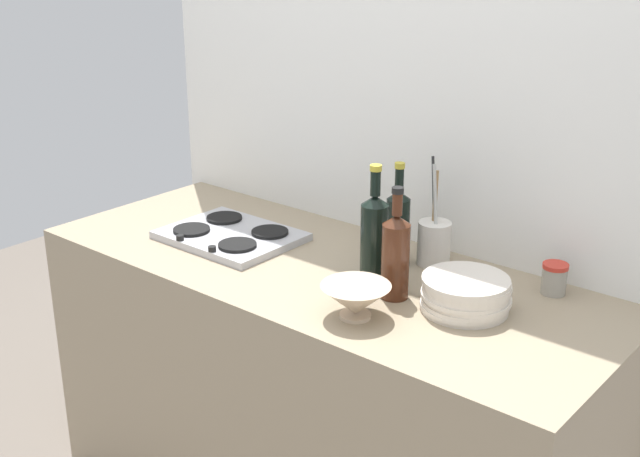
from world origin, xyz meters
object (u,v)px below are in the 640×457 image
at_px(wine_bottle_mid_right, 396,254).
at_px(mixing_bowl, 356,300).
at_px(plate_stack, 466,294).
at_px(utensil_crock, 434,241).
at_px(condiment_jar_front, 554,278).
at_px(wine_bottle_leftmost, 374,236).
at_px(wine_bottle_mid_left, 398,225).
at_px(stovetop_hob, 231,235).

height_order(wine_bottle_mid_right, mixing_bowl, wine_bottle_mid_right).
bearing_deg(plate_stack, utensil_crock, 137.53).
bearing_deg(utensil_crock, wine_bottle_mid_right, -80.51).
height_order(plate_stack, mixing_bowl, plate_stack).
distance_m(utensil_crock, condiment_jar_front, 0.37).
relative_size(mixing_bowl, utensil_crock, 0.58).
xyz_separation_m(wine_bottle_mid_right, mixing_bowl, (-0.01, -0.16, -0.08)).
xyz_separation_m(wine_bottle_leftmost, wine_bottle_mid_left, (-0.02, 0.15, -0.01)).
bearing_deg(utensil_crock, plate_stack, -42.47).
relative_size(wine_bottle_leftmost, wine_bottle_mid_right, 1.09).
xyz_separation_m(wine_bottle_leftmost, utensil_crock, (0.06, 0.21, -0.06)).
bearing_deg(condiment_jar_front, plate_stack, -118.05).
height_order(wine_bottle_leftmost, mixing_bowl, wine_bottle_leftmost).
relative_size(stovetop_hob, wine_bottle_mid_right, 1.33).
distance_m(stovetop_hob, wine_bottle_mid_left, 0.56).
relative_size(wine_bottle_mid_left, wine_bottle_mid_right, 1.00).
bearing_deg(plate_stack, mixing_bowl, -132.38).
bearing_deg(condiment_jar_front, wine_bottle_mid_left, -167.61).
bearing_deg(utensil_crock, mixing_bowl, -85.01).
relative_size(mixing_bowl, condiment_jar_front, 2.10).
bearing_deg(condiment_jar_front, stovetop_hob, -164.03).
bearing_deg(wine_bottle_leftmost, wine_bottle_mid_right, -25.24).
bearing_deg(wine_bottle_mid_left, wine_bottle_leftmost, -81.49).
relative_size(plate_stack, mixing_bowl, 1.29).
height_order(stovetop_hob, condiment_jar_front, condiment_jar_front).
distance_m(wine_bottle_mid_left, wine_bottle_mid_right, 0.24).
height_order(stovetop_hob, utensil_crock, utensil_crock).
distance_m(mixing_bowl, condiment_jar_front, 0.57).
distance_m(stovetop_hob, mixing_bowl, 0.67).
bearing_deg(plate_stack, stovetop_hob, -177.88).
xyz_separation_m(stovetop_hob, wine_bottle_mid_right, (0.65, -0.02, 0.11)).
xyz_separation_m(wine_bottle_leftmost, wine_bottle_mid_right, (0.11, -0.05, -0.01)).
relative_size(stovetop_hob, condiment_jar_front, 4.77).
height_order(stovetop_hob, mixing_bowl, mixing_bowl).
xyz_separation_m(wine_bottle_mid_right, condiment_jar_front, (0.32, 0.30, -0.08)).
height_order(plate_stack, wine_bottle_mid_right, wine_bottle_mid_right).
distance_m(wine_bottle_leftmost, utensil_crock, 0.23).
xyz_separation_m(wine_bottle_mid_right, utensil_crock, (-0.04, 0.26, -0.05)).
xyz_separation_m(wine_bottle_mid_left, condiment_jar_front, (0.45, 0.10, -0.08)).
height_order(mixing_bowl, condiment_jar_front, mixing_bowl).
bearing_deg(utensil_crock, wine_bottle_mid_left, -142.43).
bearing_deg(plate_stack, wine_bottle_mid_left, 155.17).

